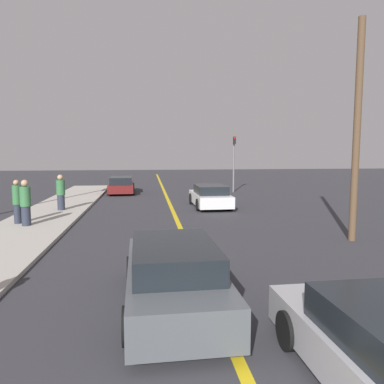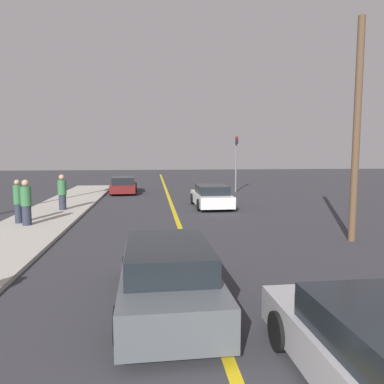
% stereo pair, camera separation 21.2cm
% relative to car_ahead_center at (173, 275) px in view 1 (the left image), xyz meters
% --- Properties ---
extents(road_center_line, '(0.20, 60.00, 0.01)m').
position_rel_car_ahead_center_xyz_m(road_center_line, '(0.81, 12.49, -0.64)').
color(road_center_line, gold).
rests_on(road_center_line, ground_plane).
extents(sidewalk_left, '(3.07, 31.15, 0.12)m').
position_rel_car_ahead_center_xyz_m(sidewalk_left, '(-5.12, 10.06, -0.59)').
color(sidewalk_left, '#ADA89E').
rests_on(sidewalk_left, ground_plane).
extents(car_ahead_center, '(1.98, 4.61, 1.34)m').
position_rel_car_ahead_center_xyz_m(car_ahead_center, '(0.00, 0.00, 0.00)').
color(car_ahead_center, '#4C5156').
rests_on(car_ahead_center, ground_plane).
extents(car_far_distant, '(1.98, 4.10, 1.23)m').
position_rel_car_ahead_center_xyz_m(car_far_distant, '(2.94, 12.95, -0.05)').
color(car_far_distant, silver).
rests_on(car_far_distant, ground_plane).
extents(car_parked_left_lot, '(2.00, 4.59, 1.20)m').
position_rel_car_ahead_center_xyz_m(car_parked_left_lot, '(-2.37, 20.59, -0.06)').
color(car_parked_left_lot, maroon).
rests_on(car_parked_left_lot, ground_plane).
extents(pedestrian_mid_group, '(0.41, 0.41, 1.83)m').
position_rel_car_ahead_center_xyz_m(pedestrian_mid_group, '(-5.28, 8.22, 0.38)').
color(pedestrian_mid_group, '#282D3D').
rests_on(pedestrian_mid_group, sidewalk_left).
extents(pedestrian_far_standing, '(0.34, 0.34, 1.79)m').
position_rel_car_ahead_center_xyz_m(pedestrian_far_standing, '(-5.77, 8.72, 0.38)').
color(pedestrian_far_standing, '#282D3D').
rests_on(pedestrian_far_standing, sidewalk_left).
extents(pedestrian_by_sign, '(0.42, 0.42, 1.78)m').
position_rel_car_ahead_center_xyz_m(pedestrian_by_sign, '(-4.79, 12.15, 0.36)').
color(pedestrian_by_sign, '#282D3D').
rests_on(pedestrian_by_sign, sidewalk_left).
extents(traffic_light, '(0.18, 0.40, 4.13)m').
position_rel_car_ahead_center_xyz_m(traffic_light, '(5.95, 20.21, 1.88)').
color(traffic_light, slate).
rests_on(traffic_light, ground_plane).
extents(utility_pole, '(0.24, 0.24, 7.43)m').
position_rel_car_ahead_center_xyz_m(utility_pole, '(6.52, 4.81, 3.07)').
color(utility_pole, brown).
rests_on(utility_pole, ground_plane).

